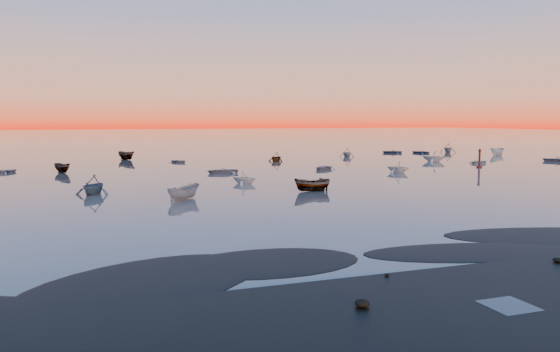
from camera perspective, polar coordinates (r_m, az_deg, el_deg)
name	(u,v)px	position (r m, az deg, el deg)	size (l,w,h in m)	color
ground	(174,151)	(126.23, -11.05, 2.55)	(600.00, 600.00, 0.00)	#6D625B
mud_lobes	(469,253)	(31.26, 19.11, -7.63)	(140.00, 6.00, 0.07)	black
moored_fleet	(224,169)	(80.22, -5.87, 0.76)	(124.00, 58.00, 1.20)	silver
boat_near_center	(184,200)	(49.76, -10.02, -2.44)	(3.85, 1.63, 1.33)	slate
boat_near_right	(398,172)	(75.81, 12.21, 0.36)	(3.34, 1.50, 1.17)	silver
channel_marker	(479,160)	(86.99, 20.12, 1.62)	(0.85, 0.85, 3.03)	#430F0E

